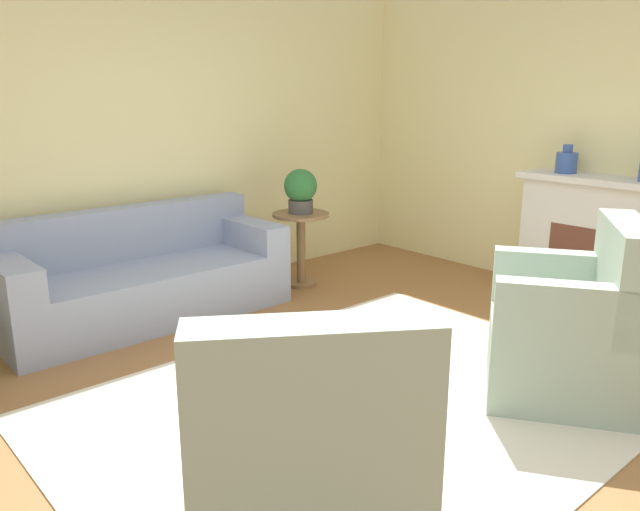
% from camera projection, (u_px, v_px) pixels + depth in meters
% --- Properties ---
extents(ground_plane, '(16.00, 16.00, 0.00)m').
position_uv_depth(ground_plane, '(364.00, 406.00, 3.55)').
color(ground_plane, '#996638').
extents(wall_back, '(9.28, 0.12, 2.80)m').
position_uv_depth(wall_back, '(135.00, 133.00, 5.15)').
color(wall_back, beige).
rests_on(wall_back, ground_plane).
extents(wall_right, '(0.12, 9.81, 2.80)m').
position_uv_depth(wall_right, '(623.00, 133.00, 5.08)').
color(wall_right, beige).
rests_on(wall_right, ground_plane).
extents(rug, '(3.29, 2.49, 0.01)m').
position_uv_depth(rug, '(364.00, 405.00, 3.55)').
color(rug, beige).
rests_on(rug, ground_plane).
extents(couch, '(2.19, 0.86, 0.84)m').
position_uv_depth(couch, '(143.00, 279.00, 4.88)').
color(couch, '#8E99B2').
rests_on(couch, ground_plane).
extents(armchair_left, '(1.12, 1.11, 1.04)m').
position_uv_depth(armchair_left, '(306.00, 464.00, 2.31)').
color(armchair_left, '#9EB29E').
rests_on(armchair_left, rug).
extents(armchair_right, '(1.12, 1.11, 1.04)m').
position_uv_depth(armchair_right, '(572.00, 330.00, 3.59)').
color(armchair_right, '#9EB29E').
rests_on(armchair_right, rug).
extents(ottoman_table, '(0.84, 0.84, 0.38)m').
position_uv_depth(ottoman_table, '(343.00, 361.00, 3.51)').
color(ottoman_table, '#8E99B2').
rests_on(ottoman_table, rug).
extents(side_table, '(0.51, 0.51, 0.67)m').
position_uv_depth(side_table, '(301.00, 237.00, 5.64)').
color(side_table, olive).
rests_on(side_table, ground_plane).
extents(fireplace, '(0.44, 1.36, 1.06)m').
position_uv_depth(fireplace, '(600.00, 238.00, 5.13)').
color(fireplace, silver).
rests_on(fireplace, ground_plane).
extents(vase_mantel_near, '(0.18, 0.18, 0.24)m').
position_uv_depth(vase_mantel_near, '(567.00, 162.00, 5.22)').
color(vase_mantel_near, '#38569E').
rests_on(vase_mantel_near, fireplace).
extents(potted_plant_on_side_table, '(0.30, 0.30, 0.39)m').
position_uv_depth(potted_plant_on_side_table, '(301.00, 190.00, 5.53)').
color(potted_plant_on_side_table, '#4C4742').
rests_on(potted_plant_on_side_table, side_table).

